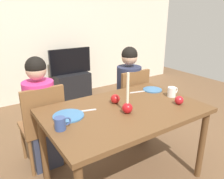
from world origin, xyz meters
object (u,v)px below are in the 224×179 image
(person_left_child, at_px, (41,116))
(plate_left, at_px, (68,116))
(person_right_child, at_px, (128,94))
(apple_near_candle, at_px, (179,100))
(plate_right, at_px, (152,90))
(chair_right, at_px, (130,99))
(apple_by_left_plate, at_px, (115,99))
(chair_left, at_px, (43,122))
(dining_table, at_px, (124,117))
(mug_left, at_px, (61,124))
(mug_right, at_px, (172,92))
(candle_centerpiece, at_px, (127,105))
(tv_stand, at_px, (72,86))
(tv, at_px, (70,61))

(person_left_child, height_order, plate_left, person_left_child)
(person_right_child, xyz_separation_m, plate_left, (-1.02, -0.51, 0.19))
(person_right_child, distance_m, apple_near_candle, 0.87)
(person_right_child, xyz_separation_m, plate_right, (0.00, -0.42, 0.19))
(chair_right, bearing_deg, apple_by_left_plate, -139.54)
(person_left_child, xyz_separation_m, apple_near_candle, (1.04, -0.84, 0.22))
(chair_left, xyz_separation_m, apple_near_candle, (1.04, -0.81, 0.28))
(apple_by_left_plate, bearing_deg, dining_table, -90.82)
(person_right_child, distance_m, mug_left, 1.35)
(person_left_child, relative_size, mug_left, 9.33)
(chair_right, xyz_separation_m, mug_right, (0.03, -0.63, 0.29))
(candle_centerpiece, distance_m, apple_by_left_plate, 0.23)
(apple_near_candle, bearing_deg, plate_left, 161.00)
(chair_left, height_order, person_left_child, person_left_child)
(plate_left, relative_size, mug_right, 2.00)
(chair_right, height_order, person_right_child, person_right_child)
(person_left_child, distance_m, candle_centerpiece, 0.93)
(plate_right, bearing_deg, mug_right, -83.46)
(chair_right, xyz_separation_m, apple_near_candle, (-0.07, -0.81, 0.28))
(dining_table, height_order, person_left_child, person_left_child)
(apple_near_candle, xyz_separation_m, apple_by_left_plate, (-0.47, 0.35, 0.00))
(apple_by_left_plate, bearing_deg, plate_left, -177.81)
(dining_table, bearing_deg, person_right_child, 49.68)
(person_right_child, height_order, apple_by_left_plate, person_right_child)
(chair_left, bearing_deg, mug_right, -29.14)
(chair_left, bearing_deg, person_left_child, 90.00)
(person_right_child, bearing_deg, plate_left, -153.30)
(plate_left, xyz_separation_m, mug_right, (1.05, -0.15, 0.04))
(mug_left, bearing_deg, person_right_child, 30.66)
(person_left_child, height_order, candle_centerpiece, person_left_child)
(plate_left, distance_m, mug_left, 0.22)
(chair_left, bearing_deg, dining_table, -47.21)
(mug_right, bearing_deg, chair_left, 150.86)
(plate_right, bearing_deg, apple_near_candle, -99.31)
(dining_table, relative_size, person_right_child, 1.19)
(dining_table, xyz_separation_m, apple_by_left_plate, (0.00, 0.15, 0.13))
(dining_table, xyz_separation_m, apple_near_candle, (0.48, -0.20, 0.12))
(dining_table, bearing_deg, chair_right, 48.21)
(person_left_child, distance_m, person_right_child, 1.11)
(tv_stand, xyz_separation_m, tv, (0.00, 0.00, 0.47))
(mug_right, bearing_deg, plate_right, 96.54)
(tv, height_order, mug_left, tv)
(person_right_child, distance_m, apple_by_left_plate, 0.77)
(candle_centerpiece, relative_size, plate_right, 1.72)
(person_left_child, bearing_deg, apple_near_candle, -38.96)
(person_left_child, relative_size, apple_by_left_plate, 13.51)
(plate_left, distance_m, mug_right, 1.06)
(candle_centerpiece, bearing_deg, tv_stand, 77.84)
(chair_right, distance_m, mug_right, 0.70)
(chair_right, xyz_separation_m, candle_centerpiece, (-0.58, -0.69, 0.31))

